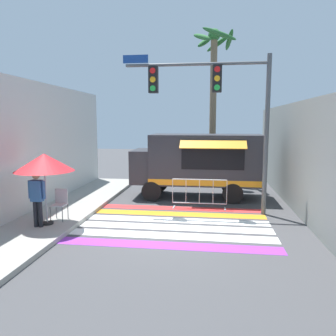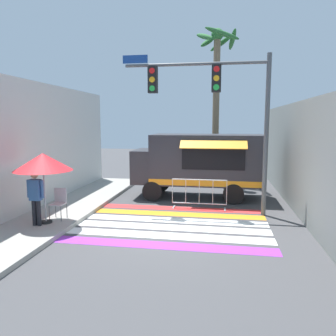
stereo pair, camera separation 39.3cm
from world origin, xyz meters
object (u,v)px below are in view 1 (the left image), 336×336
(traffic_signal_pole, at_px, (217,98))
(barricade_front, at_px, (199,194))
(patio_umbrella, at_px, (44,163))
(folding_chair, at_px, (60,201))
(food_truck, at_px, (196,161))
(vendor_person, at_px, (37,196))
(palm_tree, at_px, (214,81))

(traffic_signal_pole, distance_m, barricade_front, 3.58)
(patio_umbrella, height_order, barricade_front, patio_umbrella)
(folding_chair, bearing_deg, food_truck, 54.86)
(food_truck, relative_size, patio_umbrella, 2.52)
(food_truck, xyz_separation_m, traffic_signal_pole, (0.79, -2.38, 2.47))
(vendor_person, height_order, barricade_front, vendor_person)
(patio_umbrella, height_order, palm_tree, palm_tree)
(vendor_person, bearing_deg, palm_tree, 51.71)
(food_truck, height_order, vendor_person, food_truck)
(folding_chair, bearing_deg, vendor_person, -103.56)
(folding_chair, xyz_separation_m, barricade_front, (4.35, 2.48, -0.18))
(patio_umbrella, bearing_deg, folding_chair, 69.14)
(traffic_signal_pole, height_order, barricade_front, traffic_signal_pole)
(vendor_person, bearing_deg, folding_chair, 62.05)
(barricade_front, xyz_separation_m, palm_tree, (0.47, 4.92, 4.74))
(folding_chair, height_order, palm_tree, palm_tree)
(barricade_front, bearing_deg, vendor_person, -144.91)
(traffic_signal_pole, distance_m, vendor_person, 6.64)
(folding_chair, height_order, vendor_person, vendor_person)
(patio_umbrella, relative_size, palm_tree, 0.28)
(barricade_front, distance_m, palm_tree, 6.85)
(food_truck, relative_size, traffic_signal_pole, 0.99)
(folding_chair, xyz_separation_m, palm_tree, (4.82, 7.40, 4.56))
(traffic_signal_pole, bearing_deg, patio_umbrella, -153.91)
(folding_chair, bearing_deg, traffic_signal_pole, 30.23)
(food_truck, bearing_deg, vendor_person, -130.64)
(folding_chair, bearing_deg, palm_tree, 65.10)
(patio_umbrella, relative_size, vendor_person, 1.31)
(patio_umbrella, distance_m, folding_chair, 1.41)
(vendor_person, xyz_separation_m, barricade_front, (4.67, 3.28, -0.53))
(patio_umbrella, distance_m, vendor_person, 1.00)
(food_truck, xyz_separation_m, barricade_front, (0.23, -1.89, -1.04))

